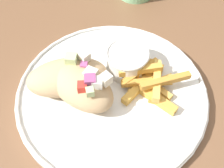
{
  "coord_description": "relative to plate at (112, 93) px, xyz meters",
  "views": [
    {
      "loc": [
        0.02,
        -0.3,
        1.08
      ],
      "look_at": [
        0.03,
        -0.06,
        0.75
      ],
      "focal_mm": 42.0,
      "sensor_mm": 36.0,
      "label": 1
    }
  ],
  "objects": [
    {
      "name": "table",
      "position": [
        -0.03,
        0.06,
        -0.06
      ],
      "size": [
        1.52,
        1.52,
        0.71
      ],
      "color": "brown",
      "rests_on": "ground_plane"
    },
    {
      "name": "plate",
      "position": [
        0.0,
        0.0,
        0.0
      ],
      "size": [
        0.31,
        0.31,
        0.02
      ],
      "color": "white",
      "rests_on": "table"
    },
    {
      "name": "pita_sandwich_far",
      "position": [
        -0.07,
        0.01,
        0.03
      ],
      "size": [
        0.14,
        0.09,
        0.06
      ],
      "rotation": [
        0.0,
        0.0,
        0.17
      ],
      "color": "tan",
      "rests_on": "plate"
    },
    {
      "name": "pita_sandwich_near",
      "position": [
        -0.05,
        -0.01,
        0.03
      ],
      "size": [
        0.13,
        0.13,
        0.07
      ],
      "rotation": [
        0.0,
        0.0,
        -0.71
      ],
      "color": "tan",
      "rests_on": "plate"
    },
    {
      "name": "sauce_ramekin",
      "position": [
        0.03,
        0.05,
        0.03
      ],
      "size": [
        0.07,
        0.07,
        0.04
      ],
      "color": "white",
      "rests_on": "plate"
    },
    {
      "name": "fries_pile",
      "position": [
        0.06,
        0.01,
        0.02
      ],
      "size": [
        0.12,
        0.11,
        0.03
      ],
      "color": "gold",
      "rests_on": "plate"
    }
  ]
}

